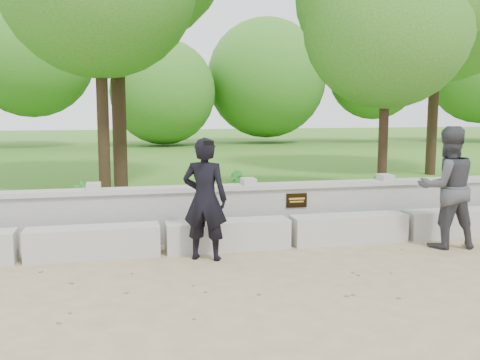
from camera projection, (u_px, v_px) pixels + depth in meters
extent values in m
plane|color=tan|center=(338.00, 283.00, 6.63)|extent=(80.00, 80.00, 0.00)
cube|color=#36691B|center=(189.00, 163.00, 20.14)|extent=(40.00, 22.00, 0.25)
cube|color=#B9B7AF|center=(93.00, 242.00, 7.77)|extent=(1.90, 0.45, 0.45)
cube|color=#B9B7AF|center=(228.00, 235.00, 8.21)|extent=(1.90, 0.45, 0.45)
cube|color=#B9B7AF|center=(349.00, 228.00, 8.66)|extent=(1.90, 0.45, 0.45)
cube|color=#B9B7AF|center=(457.00, 223.00, 9.11)|extent=(1.90, 0.45, 0.45)
cube|color=#AEACA4|center=(277.00, 212.00, 9.09)|extent=(12.50, 0.25, 0.82)
cube|color=#B9B7AF|center=(277.00, 186.00, 9.03)|extent=(12.50, 0.35, 0.08)
cube|color=black|center=(297.00, 200.00, 8.99)|extent=(0.36, 0.02, 0.24)
imported|color=black|center=(205.00, 199.00, 7.58)|extent=(0.75, 0.64, 1.76)
cube|color=black|center=(209.00, 143.00, 7.13)|extent=(0.14, 0.07, 0.07)
imported|color=#3C3C41|center=(447.00, 187.00, 8.26)|extent=(1.00, 0.82, 1.89)
cylinder|color=#382619|center=(103.00, 108.00, 11.80)|extent=(0.26, 0.26, 3.85)
cylinder|color=#382619|center=(118.00, 85.00, 12.59)|extent=(0.33, 0.33, 4.92)
cylinder|color=#382619|center=(383.00, 131.00, 10.98)|extent=(0.20, 0.20, 2.90)
sphere|color=#2B6212|center=(388.00, 11.00, 10.66)|extent=(3.37, 3.37, 3.37)
cylinder|color=#382619|center=(433.00, 100.00, 15.38)|extent=(0.29, 0.29, 4.33)
imported|color=#297628|center=(83.00, 197.00, 9.74)|extent=(0.38, 0.32, 0.60)
imported|color=#297628|center=(235.00, 187.00, 10.84)|extent=(0.34, 0.40, 0.66)
imported|color=#297628|center=(385.00, 193.00, 10.28)|extent=(0.72, 0.71, 0.60)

